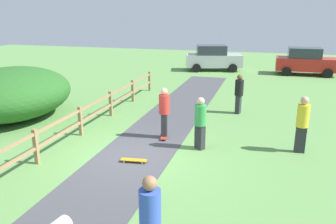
{
  "coord_description": "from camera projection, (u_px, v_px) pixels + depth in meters",
  "views": [
    {
      "loc": [
        3.85,
        -9.29,
        4.44
      ],
      "look_at": [
        0.59,
        1.85,
        1.0
      ],
      "focal_mm": 36.65,
      "sensor_mm": 36.0,
      "label": 1
    }
  ],
  "objects": [
    {
      "name": "bystander_blue",
      "position": [
        150.0,
        219.0,
        5.86
      ],
      "size": [
        0.45,
        0.45,
        1.83
      ],
      "color": "#2D2D33",
      "rests_on": "ground_plane"
    },
    {
      "name": "skater_riding",
      "position": [
        164.0,
        110.0,
        12.14
      ],
      "size": [
        0.44,
        0.82,
        1.84
      ],
      "color": "#B23326",
      "rests_on": "asphalt_path"
    },
    {
      "name": "bystander_green",
      "position": [
        200.0,
        121.0,
        11.21
      ],
      "size": [
        0.53,
        0.53,
        1.77
      ],
      "color": "#2D2D33",
      "rests_on": "ground_plane"
    },
    {
      "name": "bush_large",
      "position": [
        12.0,
        93.0,
        14.51
      ],
      "size": [
        4.57,
        5.48,
        2.16
      ],
      "primitive_type": "ellipsoid",
      "color": "#286023",
      "rests_on": "ground_plane"
    },
    {
      "name": "asphalt_path",
      "position": [
        134.0,
        156.0,
        10.85
      ],
      "size": [
        2.4,
        28.0,
        0.02
      ],
      "primitive_type": "cube",
      "color": "#47474C",
      "rests_on": "ground_plane"
    },
    {
      "name": "wooden_fence",
      "position": [
        60.0,
        129.0,
        11.36
      ],
      "size": [
        0.12,
        18.12,
        1.1
      ],
      "color": "#997A51",
      "rests_on": "ground_plane"
    },
    {
      "name": "skateboard_loose",
      "position": [
        134.0,
        160.0,
        10.39
      ],
      "size": [
        0.82,
        0.3,
        0.08
      ],
      "color": "#BF8C19",
      "rests_on": "asphalt_path"
    },
    {
      "name": "parked_car_silver",
      "position": [
        213.0,
        58.0,
        26.21
      ],
      "size": [
        4.5,
        2.79,
        1.92
      ],
      "color": "#B7B7BC",
      "rests_on": "ground_plane"
    },
    {
      "name": "bystander_yellow",
      "position": [
        302.0,
        122.0,
        10.92
      ],
      "size": [
        0.39,
        0.39,
        1.87
      ],
      "color": "#2D2D33",
      "rests_on": "ground_plane"
    },
    {
      "name": "parked_car_red",
      "position": [
        306.0,
        61.0,
        24.43
      ],
      "size": [
        4.21,
        2.03,
        1.92
      ],
      "color": "red",
      "rests_on": "ground_plane"
    },
    {
      "name": "ground_plane",
      "position": [
        134.0,
        157.0,
        10.85
      ],
      "size": [
        60.0,
        60.0,
        0.0
      ],
      "primitive_type": "plane",
      "color": "#60934C"
    },
    {
      "name": "bystander_black",
      "position": [
        239.0,
        92.0,
        15.17
      ],
      "size": [
        0.45,
        0.45,
        1.77
      ],
      "color": "#2D2D33",
      "rests_on": "ground_plane"
    }
  ]
}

